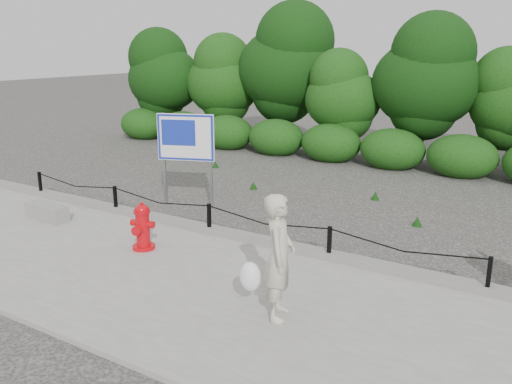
{
  "coord_description": "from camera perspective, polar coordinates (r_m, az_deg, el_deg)",
  "views": [
    {
      "loc": [
        5.95,
        -7.87,
        3.61
      ],
      "look_at": [
        0.93,
        0.2,
        1.0
      ],
      "focal_mm": 38.0,
      "sensor_mm": 36.0,
      "label": 1
    }
  ],
  "objects": [
    {
      "name": "ground",
      "position": [
        10.5,
        -4.9,
        -4.8
      ],
      "size": [
        90.0,
        90.0,
        0.0
      ],
      "primitive_type": "plane",
      "color": "#2D2B28",
      "rests_on": "ground"
    },
    {
      "name": "sidewalk",
      "position": [
        9.09,
        -12.53,
        -8.17
      ],
      "size": [
        14.0,
        4.0,
        0.08
      ],
      "primitive_type": "cube",
      "color": "gray",
      "rests_on": "ground"
    },
    {
      "name": "curb",
      "position": [
        10.49,
        -4.76,
        -3.95
      ],
      "size": [
        14.0,
        0.22,
        0.14
      ],
      "primitive_type": "cube",
      "color": "slate",
      "rests_on": "sidewalk"
    },
    {
      "name": "chain_barrier",
      "position": [
        10.35,
        -4.96,
        -2.43
      ],
      "size": [
        10.06,
        0.06,
        0.6
      ],
      "color": "black",
      "rests_on": "sidewalk"
    },
    {
      "name": "treeline",
      "position": [
        17.8,
        13.34,
        11.74
      ],
      "size": [
        20.18,
        3.97,
        4.99
      ],
      "color": "black",
      "rests_on": "ground"
    },
    {
      "name": "fire_hydrant",
      "position": [
        9.77,
        -11.86,
        -3.62
      ],
      "size": [
        0.48,
        0.49,
        0.86
      ],
      "rotation": [
        0.0,
        0.0,
        0.21
      ],
      "color": "red",
      "rests_on": "sidewalk"
    },
    {
      "name": "pedestrian",
      "position": [
        7.1,
        2.25,
        -6.98
      ],
      "size": [
        0.81,
        0.73,
        1.7
      ],
      "rotation": [
        0.0,
        0.0,
        1.95
      ],
      "color": "beige",
      "rests_on": "sidewalk"
    },
    {
      "name": "concrete_block",
      "position": [
        12.02,
        -21.16,
        -1.97
      ],
      "size": [
        1.03,
        0.4,
        0.33
      ],
      "primitive_type": "cube",
      "rotation": [
        0.0,
        0.0,
        -0.04
      ],
      "color": "gray",
      "rests_on": "sidewalk"
    },
    {
      "name": "advertising_sign",
      "position": [
        12.29,
        -7.41,
        5.29
      ],
      "size": [
        1.25,
        0.53,
        2.11
      ],
      "rotation": [
        0.0,
        0.0,
        0.36
      ],
      "color": "slate",
      "rests_on": "ground"
    }
  ]
}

